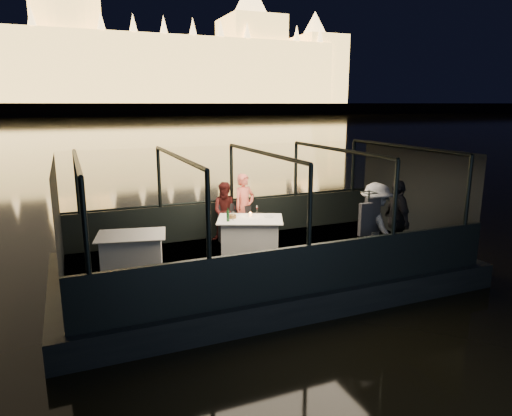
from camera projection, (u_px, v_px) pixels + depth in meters
name	position (u px, v px, depth m)	size (l,w,h in m)	color
river_water	(87.00, 125.00, 82.05)	(500.00, 500.00, 0.00)	black
boat_hull	(263.00, 280.00, 10.02)	(8.60, 4.40, 1.00)	black
boat_deck	(263.00, 260.00, 9.91)	(8.00, 4.00, 0.04)	black
gunwale_port	(232.00, 218.00, 11.61)	(8.00, 0.08, 0.90)	black
gunwale_starboard	(308.00, 269.00, 8.01)	(8.00, 0.08, 0.90)	black
cabin_glass_port	(231.00, 173.00, 11.35)	(8.00, 0.02, 1.40)	#99B2B2
cabin_glass_starboard	(310.00, 206.00, 7.75)	(8.00, 0.02, 1.40)	#99B2B2
cabin_roof_glass	(263.00, 153.00, 9.39)	(8.00, 4.00, 0.02)	#99B2B2
end_wall_fore	(58.00, 226.00, 8.16)	(0.02, 4.00, 2.30)	black
end_wall_aft	(413.00, 193.00, 11.15)	(0.02, 4.00, 2.30)	black
canopy_ribs	(263.00, 207.00, 9.65)	(8.00, 4.00, 2.30)	black
embankment	(72.00, 110.00, 198.88)	(400.00, 140.00, 6.00)	#423D33
parliament_building	(67.00, 31.00, 161.12)	(220.00, 32.00, 60.00)	#F2D18C
dining_table_central	(250.00, 235.00, 10.35)	(1.45, 1.05, 0.77)	silver
dining_table_aft	(132.00, 250.00, 9.27)	(1.36, 0.98, 0.72)	silver
chair_port_left	(229.00, 224.00, 11.01)	(0.42, 0.42, 0.90)	black
chair_port_right	(246.00, 224.00, 11.05)	(0.40, 0.40, 0.85)	black
coat_stand	(367.00, 228.00, 8.96)	(0.46, 0.37, 1.66)	black
person_woman_coral	(244.00, 209.00, 11.23)	(0.59, 0.39, 1.63)	#EB6A55
person_man_maroon	(226.00, 211.00, 11.07)	(0.70, 0.54, 1.46)	#411312
passenger_stripe	(375.00, 226.00, 9.30)	(1.13, 0.64, 1.75)	silver
passenger_dark	(396.00, 221.00, 9.72)	(1.02, 0.43, 1.74)	black
wine_bottle	(228.00, 215.00, 10.00)	(0.06, 0.06, 0.30)	#153B1B
bread_basket	(232.00, 216.00, 10.30)	(0.19, 0.19, 0.08)	brown
amber_candle	(251.00, 214.00, 10.49)	(0.06, 0.06, 0.08)	#F68D3D
plate_near	(269.00, 216.00, 10.43)	(0.21, 0.21, 0.01)	silver
plate_far	(234.00, 216.00, 10.49)	(0.27, 0.27, 0.02)	white
wine_glass_white	(233.00, 216.00, 10.11)	(0.06, 0.06, 0.18)	silver
wine_glass_red	(257.00, 210.00, 10.73)	(0.06, 0.06, 0.17)	silver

